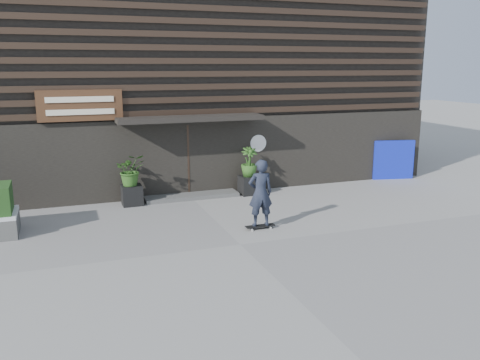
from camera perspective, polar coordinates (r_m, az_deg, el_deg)
name	(u,v)px	position (r m, az deg, el deg)	size (l,w,h in m)	color
ground	(240,245)	(11.98, 0.04, -7.32)	(80.00, 80.00, 0.00)	gray
entrance_step	(191,196)	(16.17, -5.53, -1.79)	(3.00, 0.80, 0.12)	#494846
planter_pot_left	(132,195)	(15.58, -12.15, -1.69)	(0.60, 0.60, 0.60)	black
bamboo_left	(131,170)	(15.41, -12.28, 1.12)	(0.86, 0.75, 0.96)	#2D591E
planter_pot_right	(249,185)	(16.49, 1.03, -0.59)	(0.60, 0.60, 0.60)	black
bamboo_right	(249,162)	(16.32, 1.04, 2.07)	(0.54, 0.54, 0.96)	#2D591E
blue_tarp	(394,160)	(19.47, 17.01, 2.20)	(1.54, 0.12, 1.44)	#0D1CB5
building	(156,69)	(20.89, -9.54, 12.29)	(18.00, 11.00, 8.00)	black
skateboarder	(260,193)	(12.82, 2.33, -1.50)	(0.78, 0.47, 1.83)	black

